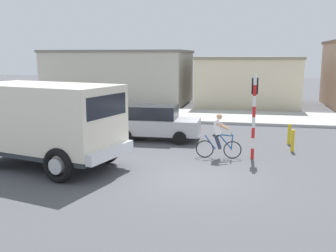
% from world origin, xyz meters
% --- Properties ---
extents(ground_plane, '(120.00, 120.00, 0.00)m').
position_xyz_m(ground_plane, '(0.00, 0.00, 0.00)').
color(ground_plane, '#4C4C51').
extents(sidewalk_far, '(80.00, 5.00, 0.16)m').
position_xyz_m(sidewalk_far, '(0.00, 12.53, 0.08)').
color(sidewalk_far, '#ADADA8').
rests_on(sidewalk_far, ground).
extents(truck_foreground, '(5.85, 3.78, 2.90)m').
position_xyz_m(truck_foreground, '(-5.17, 0.29, 1.67)').
color(truck_foreground, silver).
rests_on(truck_foreground, ground).
extents(cyclist, '(1.73, 0.50, 1.72)m').
position_xyz_m(cyclist, '(0.63, 2.63, 0.86)').
color(cyclist, black).
rests_on(cyclist, ground).
extents(traffic_light_pole, '(0.24, 0.43, 3.20)m').
position_xyz_m(traffic_light_pole, '(1.91, 2.90, 2.07)').
color(traffic_light_pole, red).
rests_on(traffic_light_pole, ground).
extents(car_red_near, '(4.03, 1.94, 1.60)m').
position_xyz_m(car_red_near, '(-2.51, 5.36, 0.82)').
color(car_red_near, '#B7B7BC').
rests_on(car_red_near, ground).
extents(bollard_near, '(0.14, 0.14, 0.90)m').
position_xyz_m(bollard_near, '(3.51, 4.27, 0.45)').
color(bollard_near, gold).
rests_on(bollard_near, ground).
extents(bollard_far, '(0.14, 0.14, 0.90)m').
position_xyz_m(bollard_far, '(3.51, 5.67, 0.45)').
color(bollard_far, gold).
rests_on(bollard_far, ground).
extents(building_corner_left, '(11.18, 7.41, 4.29)m').
position_xyz_m(building_corner_left, '(-8.70, 19.08, 2.15)').
color(building_corner_left, '#B2AD9E').
rests_on(building_corner_left, ground).
extents(building_mid_block, '(7.60, 8.13, 3.78)m').
position_xyz_m(building_mid_block, '(1.56, 19.52, 1.89)').
color(building_mid_block, beige).
rests_on(building_mid_block, ground).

